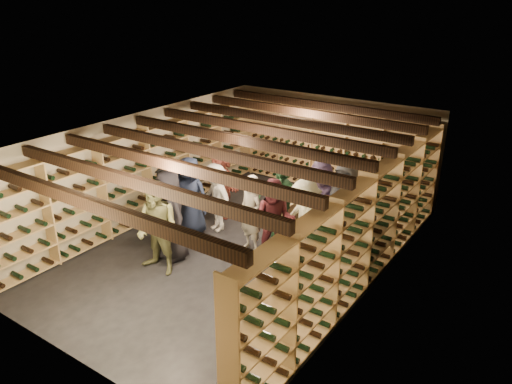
{
  "coord_description": "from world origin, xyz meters",
  "views": [
    {
      "loc": [
        5.32,
        -7.21,
        4.89
      ],
      "look_at": [
        0.24,
        0.2,
        1.2
      ],
      "focal_mm": 35.0,
      "sensor_mm": 36.0,
      "label": 1
    }
  ],
  "objects_px": {
    "person_6": "(190,196)",
    "person_8": "(275,221)",
    "person_10": "(280,201)",
    "crate_loose": "(288,224)",
    "crate_stack_left": "(283,213)",
    "person_9": "(216,198)",
    "person_11": "(320,199)",
    "person_1": "(164,207)",
    "person_7": "(250,214)",
    "person_4": "(325,240)",
    "person_12": "(345,204)",
    "person_3": "(304,221)",
    "crate_stack_right": "(301,210)",
    "person_2": "(157,228)",
    "person_5": "(221,183)",
    "person_0": "(170,216)"
  },
  "relations": [
    {
      "from": "person_8",
      "to": "crate_loose",
      "type": "bearing_deg",
      "value": 87.76
    },
    {
      "from": "person_8",
      "to": "person_11",
      "type": "distance_m",
      "value": 1.38
    },
    {
      "from": "person_7",
      "to": "person_8",
      "type": "relative_size",
      "value": 0.96
    },
    {
      "from": "crate_stack_left",
      "to": "person_1",
      "type": "height_order",
      "value": "person_1"
    },
    {
      "from": "crate_loose",
      "to": "crate_stack_right",
      "type": "bearing_deg",
      "value": 92.12
    },
    {
      "from": "crate_loose",
      "to": "person_7",
      "type": "distance_m",
      "value": 1.48
    },
    {
      "from": "person_10",
      "to": "crate_loose",
      "type": "bearing_deg",
      "value": 70.69
    },
    {
      "from": "person_2",
      "to": "person_4",
      "type": "relative_size",
      "value": 1.08
    },
    {
      "from": "crate_loose",
      "to": "person_2",
      "type": "bearing_deg",
      "value": -109.1
    },
    {
      "from": "person_7",
      "to": "person_4",
      "type": "bearing_deg",
      "value": 10.71
    },
    {
      "from": "crate_stack_left",
      "to": "person_4",
      "type": "height_order",
      "value": "person_4"
    },
    {
      "from": "person_10",
      "to": "person_11",
      "type": "bearing_deg",
      "value": 5.06
    },
    {
      "from": "person_1",
      "to": "person_11",
      "type": "height_order",
      "value": "person_11"
    },
    {
      "from": "person_5",
      "to": "person_7",
      "type": "relative_size",
      "value": 0.99
    },
    {
      "from": "person_4",
      "to": "person_9",
      "type": "xyz_separation_m",
      "value": [
        -2.86,
        0.53,
        -0.07
      ]
    },
    {
      "from": "person_3",
      "to": "person_11",
      "type": "distance_m",
      "value": 1.05
    },
    {
      "from": "person_8",
      "to": "person_12",
      "type": "height_order",
      "value": "person_12"
    },
    {
      "from": "person_2",
      "to": "person_4",
      "type": "xyz_separation_m",
      "value": [
        2.64,
        1.41,
        -0.07
      ]
    },
    {
      "from": "person_3",
      "to": "person_4",
      "type": "height_order",
      "value": "person_3"
    },
    {
      "from": "person_1",
      "to": "person_10",
      "type": "height_order",
      "value": "person_1"
    },
    {
      "from": "person_2",
      "to": "person_6",
      "type": "height_order",
      "value": "person_2"
    },
    {
      "from": "person_6",
      "to": "person_8",
      "type": "bearing_deg",
      "value": -14.69
    },
    {
      "from": "person_11",
      "to": "person_12",
      "type": "distance_m",
      "value": 0.55
    },
    {
      "from": "person_12",
      "to": "crate_stack_left",
      "type": "bearing_deg",
      "value": 178.39
    },
    {
      "from": "person_11",
      "to": "person_6",
      "type": "bearing_deg",
      "value": -163.52
    },
    {
      "from": "crate_stack_left",
      "to": "person_6",
      "type": "relative_size",
      "value": 0.31
    },
    {
      "from": "crate_loose",
      "to": "person_11",
      "type": "relative_size",
      "value": 0.29
    },
    {
      "from": "person_10",
      "to": "person_12",
      "type": "distance_m",
      "value": 1.34
    },
    {
      "from": "person_2",
      "to": "person_11",
      "type": "height_order",
      "value": "person_2"
    },
    {
      "from": "person_3",
      "to": "person_4",
      "type": "xyz_separation_m",
      "value": [
        0.67,
        -0.46,
        -0.01
      ]
    },
    {
      "from": "person_6",
      "to": "person_9",
      "type": "xyz_separation_m",
      "value": [
        0.34,
        0.43,
        -0.1
      ]
    },
    {
      "from": "person_4",
      "to": "person_3",
      "type": "bearing_deg",
      "value": 154.53
    },
    {
      "from": "person_9",
      "to": "person_4",
      "type": "bearing_deg",
      "value": 7.74
    },
    {
      "from": "person_7",
      "to": "person_6",
      "type": "bearing_deg",
      "value": -159.83
    },
    {
      "from": "person_6",
      "to": "person_8",
      "type": "relative_size",
      "value": 1.03
    },
    {
      "from": "crate_stack_right",
      "to": "person_0",
      "type": "relative_size",
      "value": 0.33
    },
    {
      "from": "person_8",
      "to": "person_11",
      "type": "bearing_deg",
      "value": 57.06
    },
    {
      "from": "person_3",
      "to": "crate_stack_right",
      "type": "bearing_deg",
      "value": 133.26
    },
    {
      "from": "crate_loose",
      "to": "person_9",
      "type": "distance_m",
      "value": 1.69
    },
    {
      "from": "person_6",
      "to": "person_10",
      "type": "relative_size",
      "value": 1.08
    },
    {
      "from": "person_4",
      "to": "person_10",
      "type": "bearing_deg",
      "value": 154.49
    },
    {
      "from": "crate_stack_left",
      "to": "person_7",
      "type": "relative_size",
      "value": 0.34
    },
    {
      "from": "person_7",
      "to": "person_9",
      "type": "distance_m",
      "value": 1.2
    },
    {
      "from": "person_8",
      "to": "person_10",
      "type": "distance_m",
      "value": 1.09
    },
    {
      "from": "person_12",
      "to": "person_3",
      "type": "bearing_deg",
      "value": -105.06
    },
    {
      "from": "person_0",
      "to": "person_9",
      "type": "bearing_deg",
      "value": 106.46
    },
    {
      "from": "crate_stack_left",
      "to": "person_9",
      "type": "relative_size",
      "value": 0.35
    },
    {
      "from": "person_0",
      "to": "person_12",
      "type": "xyz_separation_m",
      "value": [
        2.49,
        2.38,
        -0.0
      ]
    },
    {
      "from": "person_12",
      "to": "crate_stack_right",
      "type": "bearing_deg",
      "value": 157.79
    },
    {
      "from": "crate_loose",
      "to": "person_7",
      "type": "bearing_deg",
      "value": -93.53
    }
  ]
}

